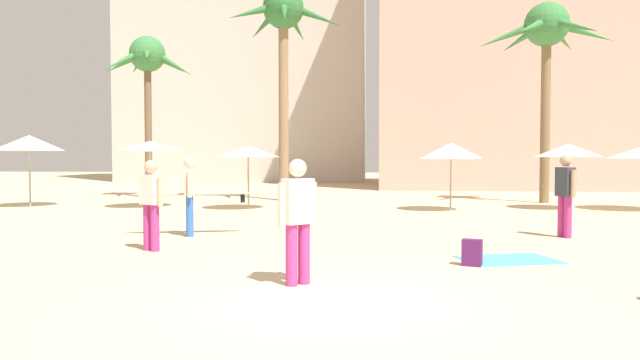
{
  "coord_description": "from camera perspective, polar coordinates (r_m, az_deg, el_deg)",
  "views": [
    {
      "loc": [
        0.57,
        -6.73,
        1.7
      ],
      "look_at": [
        -0.6,
        4.74,
        1.25
      ],
      "focal_mm": 32.11,
      "sensor_mm": 36.0,
      "label": 1
    }
  ],
  "objects": [
    {
      "name": "cafe_umbrella_2",
      "position": [
        22.27,
        -27.0,
        3.31
      ],
      "size": [
        2.31,
        2.31,
        2.49
      ],
      "color": "gray",
      "rests_on": "ground"
    },
    {
      "name": "person_mid_left",
      "position": [
        13.25,
        23.24,
        -1.13
      ],
      "size": [
        0.35,
        0.6,
        1.76
      ],
      "rotation": [
        0.0,
        0.0,
        0.37
      ],
      "color": "#B7337F",
      "rests_on": "ground"
    },
    {
      "name": "cafe_umbrella_1",
      "position": [
        18.82,
        12.92,
        2.85
      ],
      "size": [
        2.02,
        2.02,
        2.19
      ],
      "color": "gray",
      "rests_on": "ground"
    },
    {
      "name": "cafe_umbrella_3",
      "position": [
        20.38,
        -16.58,
        3.25
      ],
      "size": [
        2.33,
        2.33,
        2.28
      ],
      "color": "gray",
      "rests_on": "ground"
    },
    {
      "name": "beach_towel",
      "position": [
        10.1,
        18.29,
        -7.53
      ],
      "size": [
        1.78,
        1.44,
        0.01
      ],
      "primitive_type": "cube",
      "rotation": [
        0.0,
        0.0,
        0.3
      ],
      "color": "#4CC6D6",
      "rests_on": "ground"
    },
    {
      "name": "hotel_pink",
      "position": [
        36.28,
        19.52,
        14.28
      ],
      "size": [
        16.51,
        9.47,
        18.72
      ],
      "primitive_type": "cube",
      "color": "#DB9989",
      "rests_on": "ground"
    },
    {
      "name": "palm_tree_center",
      "position": [
        25.69,
        -16.85,
        11.03
      ],
      "size": [
        4.15,
        4.09,
        6.83
      ],
      "color": "brown",
      "rests_on": "ground"
    },
    {
      "name": "palm_tree_left",
      "position": [
        23.4,
        -3.68,
        14.99
      ],
      "size": [
        4.41,
        4.53,
        8.42
      ],
      "color": "#896B4C",
      "rests_on": "ground"
    },
    {
      "name": "ground",
      "position": [
        6.97,
        0.95,
        -11.89
      ],
      "size": [
        120.0,
        120.0,
        0.0
      ],
      "primitive_type": "plane",
      "color": "#C6B28C"
    },
    {
      "name": "cafe_umbrella_0",
      "position": [
        19.07,
        -7.16,
        2.84
      ],
      "size": [
        2.14,
        2.14,
        2.11
      ],
      "color": "gray",
      "rests_on": "ground"
    },
    {
      "name": "cafe_umbrella_5",
      "position": [
        20.58,
        23.51,
        2.72
      ],
      "size": [
        2.17,
        2.17,
        2.17
      ],
      "color": "gray",
      "rests_on": "ground"
    },
    {
      "name": "person_mid_right",
      "position": [
        10.88,
        -16.49,
        -2.05
      ],
      "size": [
        0.57,
        0.39,
        1.66
      ],
      "rotation": [
        0.0,
        0.0,
        1.07
      ],
      "color": "#B7337F",
      "rests_on": "ground"
    },
    {
      "name": "person_far_right",
      "position": [
        12.81,
        -12.7,
        -1.3
      ],
      "size": [
        2.68,
        1.08,
        1.72
      ],
      "rotation": [
        0.0,
        0.0,
        3.46
      ],
      "color": "blue",
      "rests_on": "ground"
    },
    {
      "name": "palm_tree_far_left",
      "position": [
        23.65,
        21.64,
        13.07
      ],
      "size": [
        5.3,
        4.98,
        7.52
      ],
      "color": "brown",
      "rests_on": "ground"
    },
    {
      "name": "backpack",
      "position": [
        9.38,
        14.93,
        -7.04
      ],
      "size": [
        0.34,
        0.31,
        0.42
      ],
      "rotation": [
        0.0,
        0.0,
        1.23
      ],
      "color": "#521C57",
      "rests_on": "ground"
    },
    {
      "name": "person_far_left",
      "position": [
        7.64,
        -2.23,
        -3.63
      ],
      "size": [
        0.51,
        0.48,
        1.68
      ],
      "rotation": [
        0.0,
        0.0,
        2.31
      ],
      "color": "#B7337F",
      "rests_on": "ground"
    }
  ]
}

